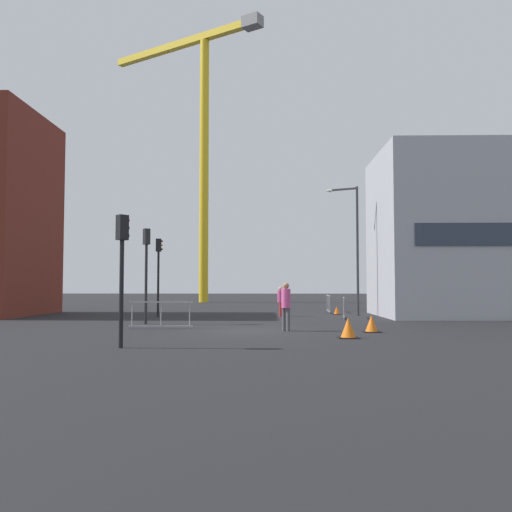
# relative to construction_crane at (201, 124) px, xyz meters

# --- Properties ---
(ground) EXTENTS (160.00, 160.00, 0.00)m
(ground) POSITION_rel_construction_crane_xyz_m (5.98, -32.04, -17.64)
(ground) COLOR black
(office_block) EXTENTS (12.17, 7.40, 9.01)m
(office_block) POSITION_rel_construction_crane_xyz_m (18.80, -22.73, -13.14)
(office_block) COLOR #A8AAB2
(office_block) RESTS_ON ground
(construction_crane) EXTENTS (16.33, 10.40, 27.00)m
(construction_crane) POSITION_rel_construction_crane_xyz_m (0.00, 0.00, 0.00)
(construction_crane) COLOR yellow
(construction_crane) RESTS_ON ground
(streetlamp_tall) EXTENTS (1.71, 0.84, 7.25)m
(streetlamp_tall) POSITION_rel_construction_crane_xyz_m (11.43, -22.21, -13.36)
(streetlamp_tall) COLOR #2D2D30
(streetlamp_tall) RESTS_ON ground
(traffic_light_near) EXTENTS (0.37, 0.37, 3.68)m
(traffic_light_near) POSITION_rel_construction_crane_xyz_m (2.53, -37.53, -15.15)
(traffic_light_near) COLOR black
(traffic_light_near) RESTS_ON ground
(traffic_light_corner) EXTENTS (0.38, 0.26, 4.22)m
(traffic_light_corner) POSITION_rel_construction_crane_xyz_m (0.67, -23.42, -14.82)
(traffic_light_corner) COLOR black
(traffic_light_corner) RESTS_ON ground
(traffic_light_verge) EXTENTS (0.36, 0.38, 4.20)m
(traffic_light_verge) POSITION_rel_construction_crane_xyz_m (1.23, -28.85, -14.83)
(traffic_light_verge) COLOR #232326
(traffic_light_verge) RESTS_ON ground
(pedestrian_walking) EXTENTS (0.34, 0.34, 1.62)m
(pedestrian_walking) POSITION_rel_construction_crane_xyz_m (7.29, -23.08, -16.70)
(pedestrian_walking) COLOR red
(pedestrian_walking) RESTS_ON ground
(pedestrian_waiting) EXTENTS (0.34, 0.34, 1.81)m
(pedestrian_waiting) POSITION_rel_construction_crane_xyz_m (7.27, -32.09, -16.58)
(pedestrian_waiting) COLOR #4C4C51
(pedestrian_waiting) RESTS_ON ground
(safety_barrier_right_run) EXTENTS (0.37, 2.15, 1.08)m
(safety_barrier_right_run) POSITION_rel_construction_crane_xyz_m (10.46, -24.89, -17.08)
(safety_barrier_right_run) COLOR gray
(safety_barrier_right_run) RESTS_ON ground
(safety_barrier_rear) EXTENTS (0.16, 2.56, 1.08)m
(safety_barrier_rear) POSITION_rel_construction_crane_xyz_m (10.35, -19.03, -17.08)
(safety_barrier_rear) COLOR gray
(safety_barrier_rear) RESTS_ON ground
(safety_barrier_left_run) EXTENTS (2.51, 0.21, 1.08)m
(safety_barrier_left_run) POSITION_rel_construction_crane_xyz_m (2.36, -31.17, -17.08)
(safety_barrier_left_run) COLOR #9EA0A5
(safety_barrier_left_run) RESTS_ON ground
(traffic_cone_on_verge) EXTENTS (0.61, 0.61, 0.62)m
(traffic_cone_on_verge) POSITION_rel_construction_crane_xyz_m (10.38, -32.52, -17.35)
(traffic_cone_on_verge) COLOR black
(traffic_cone_on_verge) RESTS_ON ground
(traffic_cone_by_barrier) EXTENTS (0.46, 0.46, 0.47)m
(traffic_cone_by_barrier) POSITION_rel_construction_crane_xyz_m (10.60, -21.06, -17.43)
(traffic_cone_by_barrier) COLOR black
(traffic_cone_by_barrier) RESTS_ON ground
(traffic_cone_orange) EXTENTS (0.66, 0.66, 0.67)m
(traffic_cone_orange) POSITION_rel_construction_crane_xyz_m (9.20, -34.69, -17.33)
(traffic_cone_orange) COLOR black
(traffic_cone_orange) RESTS_ON ground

